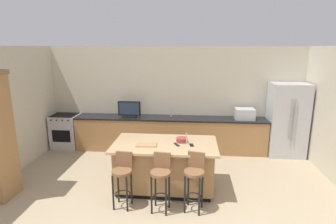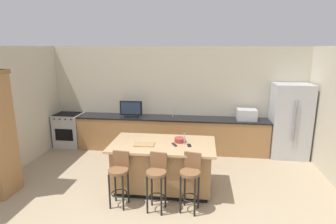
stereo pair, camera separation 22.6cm
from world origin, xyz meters
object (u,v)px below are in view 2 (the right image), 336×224
at_px(bar_stool_left, 119,174).
at_px(microwave, 247,115).
at_px(kitchen_island, 163,165).
at_px(cell_phone, 189,145).
at_px(range_oven, 69,130).
at_px(fruit_bowl, 180,140).
at_px(tv_monitor, 131,110).
at_px(cutting_board, 144,144).
at_px(bar_stool_center, 157,177).
at_px(refrigerator, 290,121).
at_px(tv_remote, 174,145).
at_px(bar_stool_right, 190,177).

bearing_deg(bar_stool_left, microwave, 52.74).
height_order(kitchen_island, bar_stool_left, bar_stool_left).
relative_size(microwave, cell_phone, 3.20).
height_order(range_oven, fruit_bowl, fruit_bowl).
distance_m(bar_stool_left, cell_phone, 1.37).
height_order(tv_monitor, cutting_board, tv_monitor).
relative_size(bar_stool_center, cell_phone, 6.65).
xyz_separation_m(bar_stool_left, cutting_board, (0.33, 0.54, 0.37)).
bearing_deg(bar_stool_center, kitchen_island, 98.00).
bearing_deg(refrigerator, tv_remote, -141.98).
xyz_separation_m(refrigerator, tv_monitor, (-4.04, -0.01, 0.18)).
height_order(tv_remote, cutting_board, tv_remote).
relative_size(tv_monitor, bar_stool_left, 0.62).
bearing_deg(refrigerator, tv_monitor, -179.84).
height_order(range_oven, bar_stool_center, bar_stool_center).
relative_size(kitchen_island, cell_phone, 13.17).
bearing_deg(tv_remote, tv_monitor, 94.96).
distance_m(microwave, fruit_bowl, 2.48).
relative_size(microwave, cutting_board, 1.26).
relative_size(kitchen_island, tv_remote, 11.62).
bearing_deg(cutting_board, bar_stool_right, -31.24).
bearing_deg(refrigerator, fruit_bowl, -143.54).
xyz_separation_m(cell_phone, tv_remote, (-0.28, -0.01, 0.01)).
distance_m(refrigerator, fruit_bowl, 3.21).
distance_m(bar_stool_center, cell_phone, 0.90).
bearing_deg(fruit_bowl, cutting_board, -159.64).
bearing_deg(bar_stool_center, cell_phone, 60.84).
height_order(bar_stool_left, bar_stool_right, bar_stool_right).
distance_m(range_oven, tv_remote, 3.86).
relative_size(refrigerator, bar_stool_center, 1.86).
bearing_deg(bar_stool_left, bar_stool_right, 5.29).
height_order(refrigerator, fruit_bowl, refrigerator).
xyz_separation_m(kitchen_island, cell_phone, (0.51, -0.06, 0.46)).
bearing_deg(bar_stool_center, tv_remote, 78.97).
relative_size(bar_stool_center, tv_remote, 5.87).
bearing_deg(cutting_board, microwave, 45.03).
distance_m(bar_stool_center, fruit_bowl, 0.97).
height_order(bar_stool_left, cutting_board, bar_stool_left).
bearing_deg(refrigerator, kitchen_island, -145.20).
height_order(microwave, tv_monitor, tv_monitor).
relative_size(range_oven, fruit_bowl, 4.33).
bearing_deg(cell_phone, refrigerator, 32.07).
xyz_separation_m(range_oven, fruit_bowl, (3.27, -1.94, 0.52)).
bearing_deg(refrigerator, bar_stool_center, -136.48).
xyz_separation_m(tv_monitor, cell_phone, (1.65, -2.07, -0.17)).
distance_m(bar_stool_right, tv_remote, 0.77).
height_order(kitchen_island, cutting_board, cutting_board).
bearing_deg(cutting_board, kitchen_island, 21.95).
height_order(bar_stool_center, tv_remote, bar_stool_center).
relative_size(cell_phone, cutting_board, 0.39).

